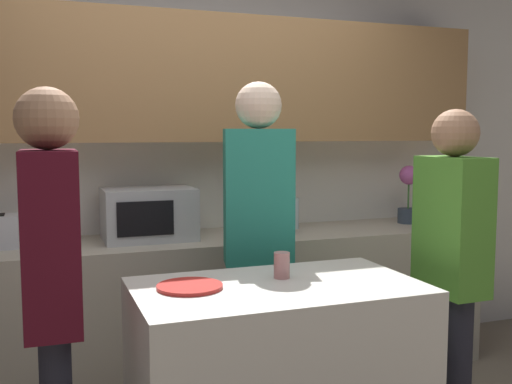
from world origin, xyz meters
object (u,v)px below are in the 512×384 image
bottle_2 (287,218)px  person_left (52,278)px  bottle_3 (294,212)px  microwave (148,214)px  bottle_0 (251,220)px  cup_0 (282,265)px  person_center (258,223)px  bottle_1 (268,216)px  person_right (451,255)px  potted_plant (408,194)px  plate_on_island (190,287)px

bottle_2 → person_left: 1.79m
bottle_3 → microwave: bearing=-176.8°
bottle_0 → cup_0: size_ratio=2.51×
microwave → bottle_3: 0.95m
person_left → cup_0: bearing=95.6°
microwave → person_center: size_ratio=0.30×
bottle_1 → person_right: bearing=-70.1°
bottle_3 → cup_0: size_ratio=2.54×
microwave → potted_plant: 1.78m
potted_plant → bottle_1: (-1.06, -0.07, -0.09)m
bottle_1 → person_left: (-1.28, -1.18, -0.00)m
bottle_1 → plate_on_island: 1.38m
bottle_0 → person_left: bearing=-136.0°
microwave → bottle_3: bearing=3.2°
bottle_1 → plate_on_island: bearing=-124.1°
plate_on_island → person_right: size_ratio=0.16×
cup_0 → bottle_0: bearing=77.4°
potted_plant → person_left: (-2.34, -1.25, -0.09)m
cup_0 → person_left: 0.92m
bottle_0 → bottle_1: bottle_1 is taller
bottle_3 → person_left: bearing=-139.2°
bottle_0 → bottle_2: size_ratio=1.04×
plate_on_island → cup_0: (0.40, 0.03, 0.05)m
microwave → plate_on_island: 1.22m
plate_on_island → potted_plant: bearing=33.4°
bottle_0 → person_center: person_center is taller
bottle_1 → person_right: 1.26m
plate_on_island → bottle_1: bearing=55.9°
cup_0 → person_center: 0.52m
bottle_3 → person_left: (-1.51, -1.30, 0.00)m
bottle_2 → person_left: (-1.39, -1.13, 0.01)m
bottle_0 → bottle_3: 0.42m
bottle_1 → bottle_3: bottle_1 is taller
person_left → person_center: bearing=121.3°
bottle_1 → potted_plant: bearing=3.6°
plate_on_island → person_right: (1.20, -0.04, 0.05)m
microwave → potted_plant: potted_plant is taller
plate_on_island → person_center: 0.74m
microwave → bottle_0: (0.58, -0.15, -0.04)m
plate_on_island → person_right: 1.21m
microwave → bottle_3: size_ratio=1.87×
potted_plant → plate_on_island: size_ratio=1.52×
cup_0 → person_center: bearing=80.6°
bottle_3 → person_left: size_ratio=0.17×
bottle_0 → person_left: 1.59m
bottle_3 → person_right: person_right is taller
potted_plant → cup_0: 1.86m
cup_0 → person_center: (0.08, 0.51, 0.10)m
person_center → bottle_0: bearing=-92.5°
microwave → person_left: 1.37m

